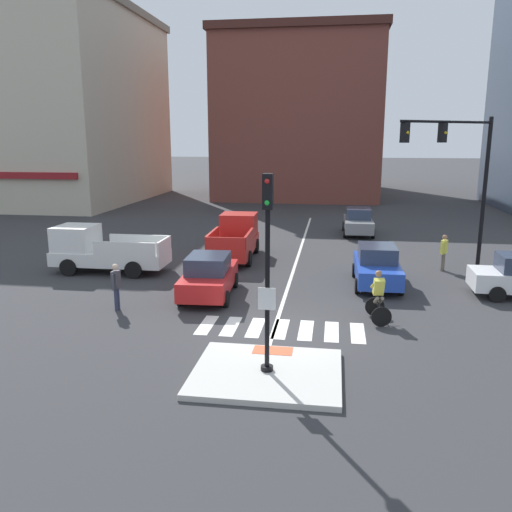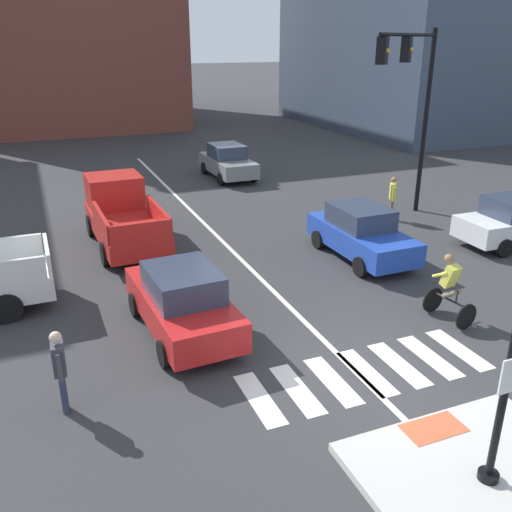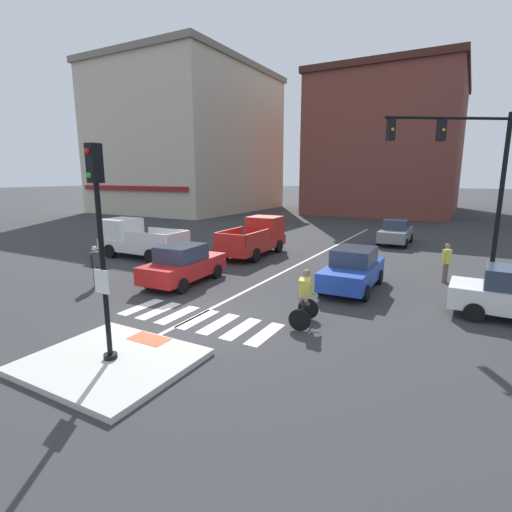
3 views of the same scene
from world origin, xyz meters
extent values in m
plane|color=#333335|center=(0.00, 0.00, 0.00)|extent=(300.00, 300.00, 0.00)
cube|color=beige|center=(0.00, -3.22, 0.07)|extent=(3.76, 3.25, 0.15)
cube|color=#DB5B38|center=(0.00, -1.94, 0.15)|extent=(1.10, 0.60, 0.01)
cylinder|color=black|center=(0.00, -3.22, 0.21)|extent=(0.32, 0.32, 0.12)
cylinder|color=black|center=(0.00, -3.22, 2.27)|extent=(0.12, 0.12, 4.01)
cube|color=silver|center=(-2.41, 0.17, 0.00)|extent=(0.44, 1.80, 0.01)
cube|color=silver|center=(-1.61, 0.17, 0.00)|extent=(0.44, 1.80, 0.01)
cube|color=silver|center=(-0.80, 0.17, 0.00)|extent=(0.44, 1.80, 0.01)
cube|color=silver|center=(0.00, 0.17, 0.00)|extent=(0.44, 1.80, 0.01)
cube|color=silver|center=(0.80, 0.17, 0.00)|extent=(0.44, 1.80, 0.01)
cube|color=silver|center=(1.61, 0.17, 0.00)|extent=(0.44, 1.80, 0.01)
cube|color=silver|center=(2.41, 0.17, 0.00)|extent=(0.44, 1.80, 0.01)
cube|color=silver|center=(-0.20, 10.00, 0.00)|extent=(0.14, 28.00, 0.01)
cylinder|color=black|center=(8.23, 9.39, 3.42)|extent=(0.18, 0.18, 6.84)
cylinder|color=black|center=(6.15, 8.03, 6.59)|extent=(4.22, 2.82, 0.11)
cube|color=black|center=(5.94, 7.89, 6.14)|extent=(0.38, 0.39, 0.80)
sphere|color=gold|center=(6.04, 7.75, 6.14)|extent=(0.12, 0.12, 0.12)
cube|color=black|center=(4.28, 6.80, 6.14)|extent=(0.38, 0.39, 0.80)
sphere|color=gold|center=(4.37, 6.66, 6.14)|extent=(0.12, 0.12, 0.12)
cube|color=brown|center=(-2.24, 42.99, 7.61)|extent=(15.69, 21.04, 15.21)
cube|color=red|center=(-3.07, 3.31, 0.65)|extent=(1.93, 4.19, 0.70)
cube|color=#2D384C|center=(-3.06, 3.16, 1.32)|extent=(1.58, 1.98, 0.64)
cylinder|color=black|center=(-3.98, 4.53, 0.30)|extent=(0.21, 0.61, 0.60)
cylinder|color=black|center=(-2.31, 4.62, 0.30)|extent=(0.21, 0.61, 0.60)
cylinder|color=black|center=(-3.83, 1.99, 0.30)|extent=(0.21, 0.61, 0.60)
cylinder|color=black|center=(-2.17, 2.08, 0.30)|extent=(0.21, 0.61, 0.60)
cube|color=#2347B7|center=(3.37, 5.79, 0.65)|extent=(1.75, 4.12, 0.70)
cube|color=#2D384C|center=(3.37, 5.94, 1.32)|extent=(1.50, 1.92, 0.64)
cylinder|color=black|center=(4.22, 4.53, 0.30)|extent=(0.19, 0.60, 0.60)
cylinder|color=black|center=(2.55, 4.51, 0.30)|extent=(0.19, 0.60, 0.60)
cylinder|color=black|center=(4.19, 7.08, 0.30)|extent=(0.19, 0.60, 0.60)
cylinder|color=black|center=(2.52, 7.05, 0.30)|extent=(0.19, 0.60, 0.60)
cylinder|color=black|center=(7.65, 5.79, 0.30)|extent=(0.60, 0.19, 0.60)
cylinder|color=black|center=(7.62, 4.13, 0.30)|extent=(0.60, 0.19, 0.60)
cube|color=slate|center=(3.07, 17.52, 0.65)|extent=(1.75, 4.12, 0.70)
cube|color=#2D384C|center=(3.07, 17.67, 1.32)|extent=(1.50, 1.92, 0.64)
cylinder|color=black|center=(3.92, 16.26, 0.30)|extent=(0.19, 0.60, 0.60)
cylinder|color=black|center=(2.25, 16.24, 0.30)|extent=(0.19, 0.60, 0.60)
cylinder|color=black|center=(3.89, 18.80, 0.30)|extent=(0.19, 0.60, 0.60)
cylinder|color=black|center=(2.22, 18.78, 0.30)|extent=(0.19, 0.60, 0.60)
cube|color=white|center=(-5.82, 6.27, 1.28)|extent=(0.11, 1.80, 0.60)
cylinder|color=black|center=(-6.91, 5.35, 0.38)|extent=(0.76, 0.25, 0.76)
cylinder|color=black|center=(-6.93, 7.18, 0.38)|extent=(0.76, 0.25, 0.76)
cube|color=red|center=(-3.31, 9.58, 0.68)|extent=(2.05, 5.15, 0.60)
cube|color=red|center=(-3.35, 11.18, 1.53)|extent=(1.85, 1.75, 1.10)
cube|color=#2D384C|center=(-3.38, 12.00, 1.61)|extent=(1.62, 0.13, 0.60)
cube|color=red|center=(-4.17, 8.53, 1.28)|extent=(0.20, 2.81, 0.60)
cube|color=red|center=(-2.39, 8.58, 1.28)|extent=(0.20, 2.81, 0.60)
cube|color=red|center=(-3.24, 7.08, 1.28)|extent=(1.80, 0.15, 0.60)
cylinder|color=black|center=(-4.27, 11.13, 0.38)|extent=(0.26, 0.77, 0.76)
cylinder|color=black|center=(-2.44, 11.18, 0.38)|extent=(0.26, 0.77, 0.76)
cylinder|color=black|center=(-4.18, 8.15, 0.38)|extent=(0.26, 0.77, 0.76)
cylinder|color=black|center=(-2.36, 8.20, 0.38)|extent=(0.26, 0.77, 0.76)
cylinder|color=black|center=(3.04, 1.90, 0.33)|extent=(0.66, 0.13, 0.66)
cylinder|color=black|center=(3.17, 0.86, 0.33)|extent=(0.66, 0.13, 0.66)
cylinder|color=black|center=(3.11, 1.38, 0.55)|extent=(0.17, 0.89, 0.05)
cylinder|color=black|center=(3.13, 1.20, 0.73)|extent=(0.04, 0.04, 0.30)
cylinder|color=black|center=(3.04, 1.85, 0.85)|extent=(0.44, 0.09, 0.04)
cylinder|color=#6B6051|center=(3.03, 1.35, 0.73)|extent=(0.17, 0.41, 0.33)
cylinder|color=#6B6051|center=(3.19, 1.37, 0.73)|extent=(0.17, 0.41, 0.33)
cube|color=#DBD64C|center=(3.09, 1.46, 1.16)|extent=(0.39, 0.42, 0.60)
sphere|color=#936B4C|center=(3.08, 1.58, 1.57)|extent=(0.22, 0.22, 0.22)
cylinder|color=#DBD64C|center=(2.91, 1.62, 1.16)|extent=(0.14, 0.46, 0.31)
cylinder|color=#DBD64C|center=(3.23, 1.66, 1.16)|extent=(0.14, 0.46, 0.31)
cylinder|color=#2D334C|center=(-5.90, 1.12, 0.41)|extent=(0.12, 0.12, 0.82)
cylinder|color=#2D334C|center=(-5.89, 1.28, 0.41)|extent=(0.12, 0.12, 0.82)
cube|color=#3F3F47|center=(-5.90, 1.20, 1.12)|extent=(0.23, 0.37, 0.60)
cylinder|color=#3F3F47|center=(-5.90, 0.97, 1.07)|extent=(0.09, 0.09, 0.56)
cylinder|color=#3F3F47|center=(-5.89, 1.42, 1.07)|extent=(0.09, 0.09, 0.56)
sphere|color=beige|center=(-5.90, 1.20, 1.56)|extent=(0.22, 0.22, 0.22)
cylinder|color=#6B6051|center=(6.58, 8.78, 0.41)|extent=(0.12, 0.12, 0.82)
cylinder|color=#6B6051|center=(6.51, 8.64, 0.41)|extent=(0.12, 0.12, 0.82)
cube|color=#DBD64C|center=(6.55, 8.71, 1.12)|extent=(0.37, 0.42, 0.60)
cylinder|color=#DBD64C|center=(6.66, 8.91, 1.07)|extent=(0.09, 0.09, 0.56)
cylinder|color=#DBD64C|center=(6.43, 8.51, 1.07)|extent=(0.09, 0.09, 0.56)
sphere|color=#936B4C|center=(6.55, 8.71, 1.56)|extent=(0.22, 0.22, 0.22)
camera|label=1|loc=(1.57, -15.51, 5.94)|focal=36.78mm
camera|label=2|loc=(-5.82, -8.04, 6.47)|focal=38.75mm
camera|label=3|loc=(7.18, -9.02, 4.44)|focal=27.10mm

